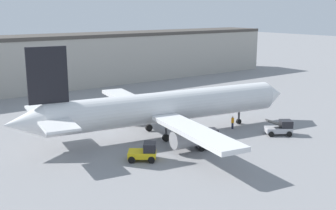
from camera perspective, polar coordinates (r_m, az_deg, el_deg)
name	(u,v)px	position (r m, az deg, el deg)	size (l,w,h in m)	color
ground_plane	(168,134)	(53.48, 0.00, -4.00)	(400.00, 400.00, 0.00)	gray
terminal_building	(77,60)	(89.15, -12.22, 5.98)	(97.90, 10.26, 10.60)	#ADA89E
airplane	(161,108)	(52.14, -0.92, -0.36)	(37.85, 32.96, 11.67)	silver
ground_crew_worker	(233,122)	(56.37, 8.74, -2.31)	(0.37, 0.37, 1.70)	#1E2338
baggage_tug	(208,140)	(48.11, 5.48, -4.74)	(2.85, 2.57, 2.28)	#2D2D33
belt_loader_truck	(280,128)	(54.95, 14.99, -2.99)	(3.63, 3.31, 1.96)	#B2B2B7
pushback_tug	(145,152)	(44.42, -3.18, -6.36)	(3.51, 3.40, 1.91)	yellow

